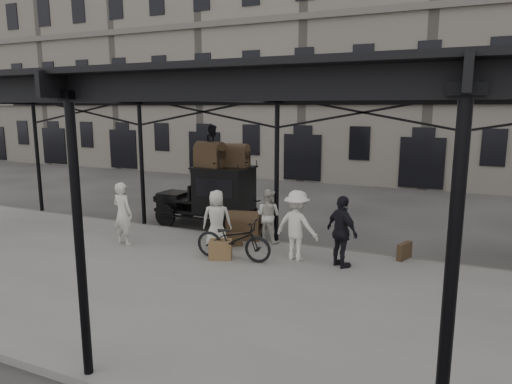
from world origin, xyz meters
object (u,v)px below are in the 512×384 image
at_px(steamer_trunk_roof_near, 210,156).
at_px(steamer_trunk_platform, 244,227).
at_px(porter_left, 123,213).
at_px(porter_official, 342,232).
at_px(bicycle, 233,239).
at_px(taxi, 216,194).

bearing_deg(steamer_trunk_roof_near, steamer_trunk_platform, -24.27).
bearing_deg(porter_left, steamer_trunk_platform, -139.93).
bearing_deg(porter_official, bicycle, 49.15).
height_order(porter_left, steamer_trunk_platform, porter_left).
height_order(porter_left, bicycle, porter_left).
xyz_separation_m(taxi, bicycle, (2.35, -3.28, -0.50)).
bearing_deg(bicycle, porter_left, 86.96).
relative_size(porter_left, steamer_trunk_platform, 1.88).
distance_m(porter_left, bicycle, 3.66).
relative_size(porter_left, bicycle, 0.89).
distance_m(porter_official, bicycle, 2.87).
bearing_deg(taxi, bicycle, -54.43).
xyz_separation_m(porter_official, steamer_trunk_platform, (-3.38, 1.29, -0.56)).
xyz_separation_m(porter_left, bicycle, (3.63, 0.09, -0.38)).
xyz_separation_m(porter_official, bicycle, (-2.78, -0.63, -0.37)).
relative_size(taxi, steamer_trunk_platform, 3.64).
height_order(porter_official, steamer_trunk_roof_near, steamer_trunk_roof_near).
height_order(taxi, porter_official, taxi).
xyz_separation_m(bicycle, steamer_trunk_platform, (-0.60, 1.91, -0.19)).
bearing_deg(porter_official, porter_left, 42.84).
distance_m(bicycle, steamer_trunk_roof_near, 4.30).
relative_size(taxi, steamer_trunk_roof_near, 3.69).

